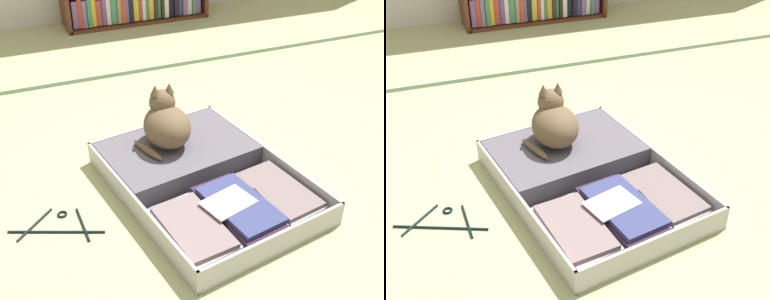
% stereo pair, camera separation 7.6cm
% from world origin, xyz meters
% --- Properties ---
extents(ground_plane, '(10.00, 10.00, 0.00)m').
position_xyz_m(ground_plane, '(0.00, 0.00, 0.00)').
color(ground_plane, tan).
extents(tatami_border, '(4.80, 0.05, 0.00)m').
position_xyz_m(tatami_border, '(0.00, 1.28, 0.00)').
color(tatami_border, '#35452B').
rests_on(tatami_border, ground_plane).
extents(open_suitcase, '(0.82, 1.03, 0.11)m').
position_xyz_m(open_suitcase, '(-0.07, 0.03, 0.05)').
color(open_suitcase, '#B2ADAF').
rests_on(open_suitcase, ground_plane).
extents(black_cat, '(0.26, 0.28, 0.27)m').
position_xyz_m(black_cat, '(-0.13, 0.26, 0.21)').
color(black_cat, brown).
rests_on(black_cat, open_suitcase).
extents(clothes_hanger, '(0.35, 0.25, 0.01)m').
position_xyz_m(clothes_hanger, '(-0.68, -0.00, 0.01)').
color(clothes_hanger, black).
rests_on(clothes_hanger, ground_plane).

